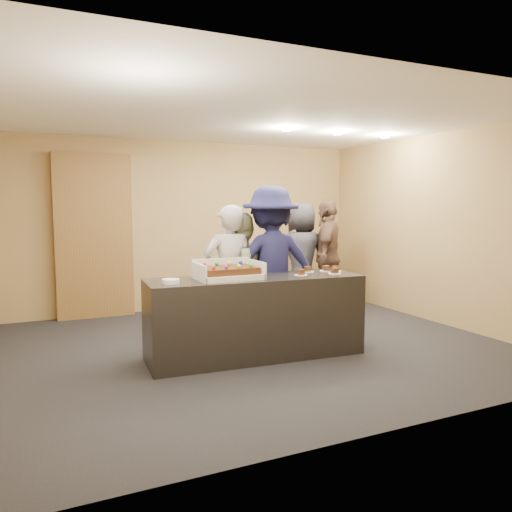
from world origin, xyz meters
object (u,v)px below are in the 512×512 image
at_px(serving_counter, 255,317).
at_px(person_server_grey, 229,276).
at_px(plate_stack, 171,281).
at_px(sheet_cake, 228,270).
at_px(person_brown_extra, 327,256).
at_px(person_navy_man, 271,265).
at_px(storage_cabinet, 94,236).
at_px(person_sage_man, 238,279).
at_px(person_dark_suit, 301,257).
at_px(cake_box, 228,274).

height_order(serving_counter, person_server_grey, person_server_grey).
bearing_deg(plate_stack, sheet_cake, 3.18).
bearing_deg(person_brown_extra, person_navy_man, -12.65).
height_order(serving_counter, person_brown_extra, person_brown_extra).
bearing_deg(storage_cabinet, serving_counter, -64.12).
xyz_separation_m(serving_counter, person_brown_extra, (1.99, 1.61, 0.44)).
xyz_separation_m(plate_stack, person_brown_extra, (2.96, 1.65, -0.04)).
xyz_separation_m(plate_stack, person_sage_man, (1.01, 0.62, -0.12)).
relative_size(person_server_grey, person_navy_man, 0.88).
xyz_separation_m(sheet_cake, person_sage_man, (0.36, 0.59, -0.20)).
bearing_deg(serving_counter, sheet_cake, -176.09).
bearing_deg(person_dark_suit, person_navy_man, 54.91).
relative_size(person_sage_man, person_brown_extra, 0.90).
height_order(cake_box, sheet_cake, cake_box).
bearing_deg(serving_counter, plate_stack, -173.96).
bearing_deg(person_navy_man, storage_cabinet, -45.32).
height_order(person_sage_man, person_navy_man, person_navy_man).
height_order(sheet_cake, person_dark_suit, person_dark_suit).
distance_m(person_server_grey, person_dark_suit, 2.17).
relative_size(person_navy_man, person_brown_extra, 1.08).
distance_m(person_navy_man, person_dark_suit, 1.82).
relative_size(person_server_grey, person_brown_extra, 0.96).
xyz_separation_m(person_brown_extra, person_dark_suit, (-0.36, 0.19, -0.02)).
relative_size(serving_counter, person_dark_suit, 1.38).
bearing_deg(storage_cabinet, cake_box, -69.46).
relative_size(plate_stack, person_sage_man, 0.11).
bearing_deg(sheet_cake, storage_cabinet, 110.36).
bearing_deg(person_dark_suit, plate_stack, 42.02).
relative_size(person_sage_man, person_dark_suit, 0.92).
bearing_deg(storage_cabinet, plate_stack, -82.17).
bearing_deg(person_sage_man, person_navy_man, 131.27).
distance_m(plate_stack, person_brown_extra, 3.39).
relative_size(cake_box, person_navy_man, 0.36).
height_order(person_server_grey, person_dark_suit, person_dark_suit).
bearing_deg(person_navy_man, plate_stack, 26.90).
xyz_separation_m(serving_counter, sheet_cake, (-0.32, 0.00, 0.55)).
height_order(cake_box, person_dark_suit, person_dark_suit).
bearing_deg(plate_stack, serving_counter, 2.13).
xyz_separation_m(sheet_cake, person_navy_man, (0.74, 0.45, -0.04)).
bearing_deg(serving_counter, person_sage_man, 90.02).
height_order(cake_box, person_server_grey, person_server_grey).
relative_size(serving_counter, storage_cabinet, 0.98).
distance_m(plate_stack, person_sage_man, 1.19).
bearing_deg(cake_box, person_dark_suit, 42.43).
xyz_separation_m(person_sage_man, person_brown_extra, (1.95, 1.03, 0.09)).
xyz_separation_m(plate_stack, person_dark_suit, (2.60, 1.84, -0.05)).
bearing_deg(storage_cabinet, person_brown_extra, -19.50).
bearing_deg(person_sage_man, person_server_grey, -1.50).
bearing_deg(storage_cabinet, person_server_grey, -61.40).
bearing_deg(person_server_grey, plate_stack, 35.77).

